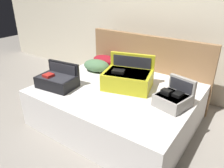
{
  "coord_description": "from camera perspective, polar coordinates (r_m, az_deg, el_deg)",
  "views": [
    {
      "loc": [
        1.37,
        -1.66,
        1.71
      ],
      "look_at": [
        0.0,
        0.28,
        0.59
      ],
      "focal_mm": 34.54,
      "sensor_mm": 36.0,
      "label": 1
    }
  ],
  "objects": [
    {
      "name": "bed",
      "position": [
        2.87,
        1.35,
        -5.48
      ],
      "size": [
        1.92,
        1.56,
        0.49
      ],
      "primitive_type": "cube",
      "color": "silver",
      "rests_on": "ground"
    },
    {
      "name": "ground_plane",
      "position": [
        2.74,
        -3.51,
        -13.42
      ],
      "size": [
        12.0,
        12.0,
        0.0
      ],
      "primitive_type": "plane",
      "color": "gray"
    },
    {
      "name": "pillow_center_head",
      "position": [
        3.54,
        -1.71,
        6.34
      ],
      "size": [
        0.47,
        0.27,
        0.15
      ],
      "primitive_type": "ellipsoid",
      "rotation": [
        0.0,
        0.0,
        0.05
      ],
      "color": "maroon",
      "rests_on": "bed"
    },
    {
      "name": "hard_case_large",
      "position": [
        2.72,
        4.22,
        1.62
      ],
      "size": [
        0.68,
        0.58,
        0.39
      ],
      "rotation": [
        0.0,
        0.0,
        0.27
      ],
      "color": "gold",
      "rests_on": "bed"
    },
    {
      "name": "hard_case_medium",
      "position": [
        2.84,
        -14.25,
        1.04
      ],
      "size": [
        0.51,
        0.39,
        0.29
      ],
      "rotation": [
        0.0,
        0.0,
        0.12
      ],
      "color": "black",
      "rests_on": "bed"
    },
    {
      "name": "back_wall",
      "position": [
        3.6,
        13.31,
        17.98
      ],
      "size": [
        8.0,
        0.1,
        2.6
      ],
      "primitive_type": "cube",
      "color": "beige",
      "rests_on": "ground"
    },
    {
      "name": "hard_case_small",
      "position": [
        2.41,
        15.98,
        -3.59
      ],
      "size": [
        0.38,
        0.4,
        0.29
      ],
      "rotation": [
        0.0,
        0.0,
        -0.24
      ],
      "color": "gray",
      "rests_on": "bed"
    },
    {
      "name": "headboard",
      "position": [
        3.4,
        9.15,
        4.15
      ],
      "size": [
        1.95,
        0.08,
        1.02
      ],
      "primitive_type": "cube",
      "color": "olive",
      "rests_on": "ground"
    },
    {
      "name": "pillow_near_headboard",
      "position": [
        3.26,
        -4.14,
        4.9
      ],
      "size": [
        0.45,
        0.34,
        0.18
      ],
      "primitive_type": "ellipsoid",
      "rotation": [
        0.0,
        0.0,
        0.17
      ],
      "color": "#4C724C",
      "rests_on": "bed"
    }
  ]
}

